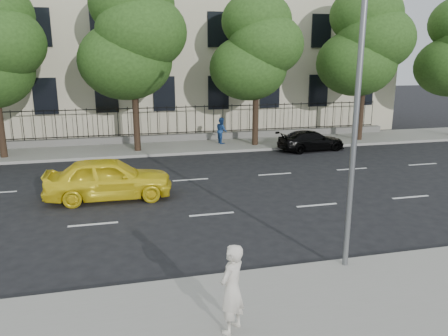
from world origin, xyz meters
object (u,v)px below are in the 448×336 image
(street_light, at_px, (348,66))
(black_sedan, at_px, (311,141))
(woman_near, at_px, (232,289))
(yellow_taxi, at_px, (109,178))

(street_light, xyz_separation_m, black_sedan, (5.38, 13.26, -4.56))
(woman_near, bearing_deg, black_sedan, -162.86)
(street_light, bearing_deg, black_sedan, 67.90)
(woman_near, bearing_deg, street_light, 172.19)
(yellow_taxi, bearing_deg, black_sedan, -59.64)
(yellow_taxi, height_order, black_sedan, yellow_taxi)
(black_sedan, bearing_deg, woman_near, 143.87)
(yellow_taxi, bearing_deg, woman_near, -164.53)
(street_light, relative_size, black_sedan, 2.00)
(street_light, height_order, black_sedan, street_light)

